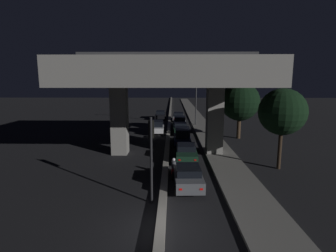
{
  "coord_description": "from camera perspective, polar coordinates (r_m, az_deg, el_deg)",
  "views": [
    {
      "loc": [
        0.52,
        -10.91,
        6.61
      ],
      "look_at": [
        -0.02,
        20.09,
        1.38
      ],
      "focal_mm": 28.0,
      "sensor_mm": 36.0,
      "label": 1
    }
  ],
  "objects": [
    {
      "name": "car_white_lead_oncoming",
      "position": [
        34.14,
        -2.46,
        -0.16
      ],
      "size": [
        2.01,
        4.04,
        1.62
      ],
      "rotation": [
        0.0,
        0.0,
        -1.56
      ],
      "color": "silver",
      "rests_on": "ground_plane"
    },
    {
      "name": "roadside_tree_kerbside_mid",
      "position": [
        31.62,
        15.38,
        5.13
      ],
      "size": [
        4.5,
        4.5,
        6.61
      ],
      "color": "#38281C",
      "rests_on": "ground_plane"
    },
    {
      "name": "median_divider",
      "position": [
        46.37,
        0.35,
        1.6
      ],
      "size": [
        0.44,
        126.0,
        0.34
      ],
      "primitive_type": "cube",
      "color": "gray",
      "rests_on": "ground_plane"
    },
    {
      "name": "traffic_light_left_of_median",
      "position": [
        14.09,
        -3.67,
        -4.15
      ],
      "size": [
        0.3,
        0.49,
        4.79
      ],
      "color": "black",
      "rests_on": "ground_plane"
    },
    {
      "name": "pedestrian_on_sidewalk",
      "position": [
        25.07,
        10.49,
        -3.35
      ],
      "size": [
        0.35,
        0.35,
        1.8
      ],
      "color": "#2D261E",
      "rests_on": "sidewalk_right"
    },
    {
      "name": "motorcycle_red_filtering_near",
      "position": [
        18.61,
        1.23,
        -9.31
      ],
      "size": [
        0.34,
        1.9,
        1.37
      ],
      "rotation": [
        0.0,
        0.0,
        1.49
      ],
      "color": "black",
      "rests_on": "ground_plane"
    },
    {
      "name": "elevated_overpass",
      "position": [
        23.7,
        -0.26,
        10.66
      ],
      "size": [
        15.98,
        13.91,
        9.2
      ],
      "color": "gray",
      "rests_on": "ground_plane"
    },
    {
      "name": "car_dark_green_second",
      "position": [
        22.58,
        3.99,
        -5.57
      ],
      "size": [
        1.92,
        4.66,
        1.37
      ],
      "rotation": [
        0.0,
        0.0,
        1.56
      ],
      "color": "black",
      "rests_on": "ground_plane"
    },
    {
      "name": "car_black_second_oncoming",
      "position": [
        47.13,
        -1.66,
        2.44
      ],
      "size": [
        1.89,
        4.84,
        1.46
      ],
      "rotation": [
        0.0,
        0.0,
        -1.58
      ],
      "color": "black",
      "rests_on": "ground_plane"
    },
    {
      "name": "car_dark_green_fourth",
      "position": [
        33.86,
        2.67,
        -0.44
      ],
      "size": [
        2.04,
        4.66,
        1.42
      ],
      "rotation": [
        0.0,
        0.0,
        1.62
      ],
      "color": "black",
      "rests_on": "ground_plane"
    },
    {
      "name": "car_dark_blue_third",
      "position": [
        28.0,
        3.13,
        -2.15
      ],
      "size": [
        1.9,
        4.04,
        1.76
      ],
      "rotation": [
        0.0,
        0.0,
        1.56
      ],
      "color": "#141938",
      "rests_on": "ground_plane"
    },
    {
      "name": "sidewalk_right",
      "position": [
        39.7,
        7.34,
        0.04
      ],
      "size": [
        2.73,
        126.0,
        0.17
      ],
      "primitive_type": "cube",
      "color": "slate",
      "rests_on": "ground_plane"
    },
    {
      "name": "car_grey_lead",
      "position": [
        16.9,
        4.35,
        -10.81
      ],
      "size": [
        1.94,
        4.01,
        1.41
      ],
      "rotation": [
        0.0,
        0.0,
        1.6
      ],
      "color": "#515459",
      "rests_on": "ground_plane"
    },
    {
      "name": "car_grey_sixth",
      "position": [
        45.02,
        2.28,
        2.1
      ],
      "size": [
        2.08,
        4.58,
        1.45
      ],
      "rotation": [
        0.0,
        0.0,
        1.54
      ],
      "color": "#515459",
      "rests_on": "ground_plane"
    },
    {
      "name": "street_lamp",
      "position": [
        39.64,
        5.68,
        6.83
      ],
      "size": [
        2.27,
        0.32,
        8.02
      ],
      "color": "#2D2D30",
      "rests_on": "ground_plane"
    },
    {
      "name": "roadside_tree_kerbside_near",
      "position": [
        21.28,
        23.64,
        2.82
      ],
      "size": [
        3.5,
        3.5,
        6.17
      ],
      "color": "#2D2116",
      "rests_on": "ground_plane"
    },
    {
      "name": "car_white_fifth",
      "position": [
        39.38,
        2.54,
        1.06
      ],
      "size": [
        1.98,
        4.06,
        1.5
      ],
      "rotation": [
        0.0,
        0.0,
        1.57
      ],
      "color": "silver",
      "rests_on": "ground_plane"
    },
    {
      "name": "ground_plane",
      "position": [
        12.77,
        -1.59,
        -21.61
      ],
      "size": [
        200.0,
        200.0,
        0.0
      ],
      "primitive_type": "plane",
      "color": "black"
    }
  ]
}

